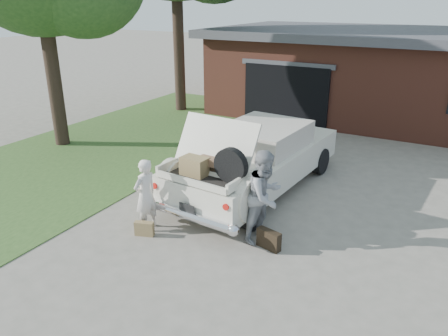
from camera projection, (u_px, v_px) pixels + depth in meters
The scene contains 8 objects.
ground at pixel (210, 226), 9.13m from camera, with size 90.00×90.00×0.00m, color gray.
grass_strip at pixel (110, 146), 14.04m from camera, with size 6.00×16.00×0.02m, color #2D4C1E.
house at pixel (377, 72), 17.43m from camera, with size 12.80×7.80×3.30m.
sedan at pixel (256, 158), 10.60m from camera, with size 2.58×5.68×2.14m.
woman_left at pixel (145, 195), 8.76m from camera, with size 0.55×0.36×1.52m, color silver.
woman_right at pixel (265, 196), 8.34m from camera, with size 0.89×0.69×1.84m, color gray.
suitcase_left at pixel (144, 229), 8.72m from camera, with size 0.39×0.12×0.30m, color #9A7E4E.
suitcase_right at pixel (269, 239), 8.26m from camera, with size 0.49×0.16×0.38m, color black.
Camera 1 is at (4.14, -6.91, 4.46)m, focal length 35.00 mm.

